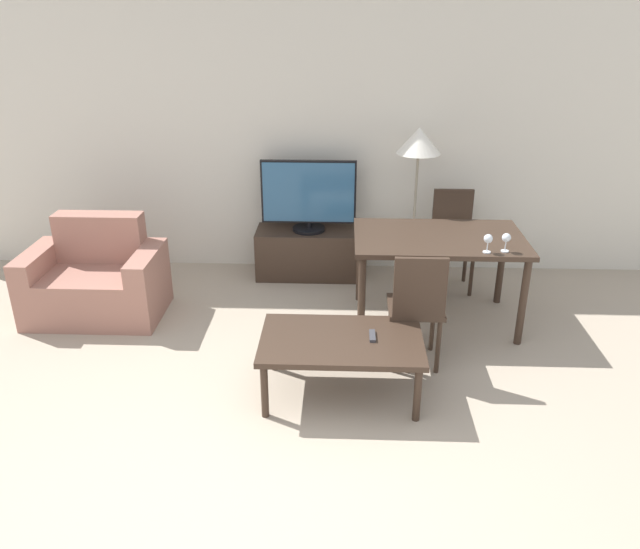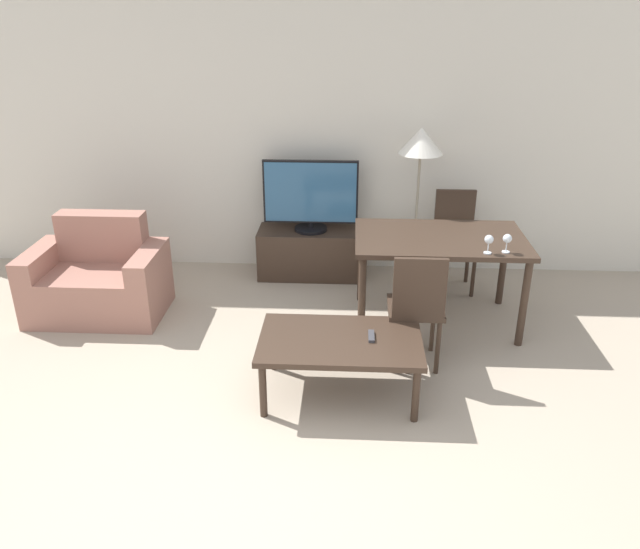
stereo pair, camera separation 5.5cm
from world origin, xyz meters
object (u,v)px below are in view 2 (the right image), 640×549
dining_chair_near (417,305)px  wine_glass_left (507,240)px  tv_stand (311,253)px  coffee_table (340,344)px  floor_lamp (421,148)px  remote_primary (371,336)px  wine_glass_center (489,241)px  dining_table (440,247)px  dining_chair_far (454,235)px  tv (311,196)px  armchair (99,280)px

dining_chair_near → wine_glass_left: (0.69, 0.42, 0.35)m
tv_stand → wine_glass_left: (1.56, -1.23, 0.63)m
coffee_table → floor_lamp: bearing=70.8°
remote_primary → wine_glass_center: size_ratio=1.03×
dining_table → remote_primary: (-0.57, -1.09, -0.23)m
tv_stand → dining_chair_near: bearing=-62.2°
wine_glass_center → floor_lamp: bearing=111.4°
dining_chair_far → wine_glass_center: 1.14m
remote_primary → dining_chair_near: bearing=46.6°
coffee_table → dining_table: dining_table is taller
tv_stand → coffee_table: tv_stand is taller
dining_table → wine_glass_center: (0.31, -0.35, 0.19)m
dining_chair_near → tv: bearing=117.8°
tv → dining_table: 1.45m
tv_stand → wine_glass_center: 2.00m
remote_primary → dining_table: bearing=62.4°
dining_table → dining_chair_near: dining_chair_near is taller
tv_stand → tv: size_ratio=1.13×
tv → dining_table: tv is taller
tv → wine_glass_center: tv is taller
tv → coffee_table: 2.10m
wine_glass_left → wine_glass_center: 0.14m
wine_glass_left → dining_table: bearing=144.6°
armchair → dining_chair_far: bearing=13.0°
dining_chair_near → dining_chair_far: 1.56m
dining_chair_far → wine_glass_center: size_ratio=6.27×
dining_table → dining_chair_far: bearing=72.0°
tv → wine_glass_left: (1.56, -1.23, 0.05)m
wine_glass_center → wine_glass_left: bearing=10.5°
tv_stand → floor_lamp: floor_lamp is taller
remote_primary → wine_glass_center: bearing=40.2°
floor_lamp → remote_primary: bearing=-103.6°
dining_chair_far → wine_glass_center: dining_chair_far is taller
dining_chair_near → wine_glass_center: (0.55, 0.39, 0.35)m
armchair → tv_stand: size_ratio=1.10×
dining_chair_near → wine_glass_left: dining_chair_near is taller
dining_table → wine_glass_center: size_ratio=9.39×
tv_stand → wine_glass_center: (1.42, -1.26, 0.63)m
tv → floor_lamp: floor_lamp is taller
wine_glass_center → dining_table: bearing=131.8°
tv_stand → dining_table: bearing=-39.4°
tv → floor_lamp: (0.99, -0.15, 0.50)m
armchair → coffee_table: (2.11, -1.13, 0.09)m
armchair → wine_glass_left: size_ratio=7.64×
dining_table → dining_chair_far: size_ratio=1.50×
coffee_table → remote_primary: size_ratio=7.30×
tv → remote_primary: (0.54, -2.00, -0.37)m
dining_table → dining_chair_far: dining_chair_far is taller
tv → armchair: bearing=-153.3°
coffee_table → wine_glass_center: wine_glass_center is taller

